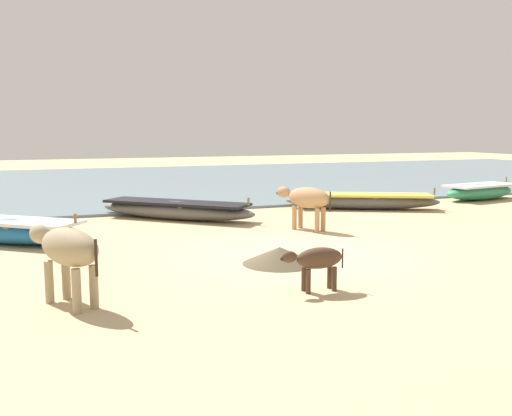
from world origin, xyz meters
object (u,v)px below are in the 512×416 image
fishing_boat_6 (10,230)px  fishing_boat_0 (362,201)px  cow_adult_dun (67,250)px  calf_near_dark (317,260)px  fishing_boat_3 (176,209)px  fishing_boat_4 (480,191)px  cow_second_adult_tan (307,199)px

fishing_boat_6 → fishing_boat_0: bearing=50.1°
fishing_boat_6 → cow_adult_dun: size_ratio=2.16×
calf_near_dark → fishing_boat_6: bearing=-50.7°
fishing_boat_6 → cow_adult_dun: cow_adult_dun is taller
fishing_boat_0 → fishing_boat_6: 10.09m
fishing_boat_3 → fishing_boat_0: bearing=42.5°
fishing_boat_3 → fishing_boat_4: fishing_boat_4 is taller
fishing_boat_3 → cow_adult_dun: size_ratio=2.55×
fishing_boat_0 → cow_adult_dun: size_ratio=2.90×
cow_second_adult_tan → fishing_boat_6: bearing=54.8°
fishing_boat_0 → cow_adult_dun: 11.39m
fishing_boat_4 → cow_second_adult_tan: 8.98m
fishing_boat_3 → calf_near_dark: bearing=-44.2°
cow_adult_dun → fishing_boat_6: bearing=-17.5°
calf_near_dark → fishing_boat_3: bearing=-86.0°
fishing_boat_3 → cow_second_adult_tan: cow_second_adult_tan is taller
fishing_boat_4 → fishing_boat_0: bearing=176.2°
fishing_boat_0 → fishing_boat_6: (-9.92, -1.83, 0.02)m
fishing_boat_6 → cow_second_adult_tan: 6.73m
fishing_boat_6 → calf_near_dark: bearing=-12.9°
cow_adult_dun → cow_second_adult_tan: cow_adult_dun is taller
fishing_boat_0 → cow_adult_dun: (-9.04, -6.92, 0.53)m
fishing_boat_4 → cow_adult_dun: cow_adult_dun is taller
cow_adult_dun → fishing_boat_4: bearing=-89.5°
fishing_boat_3 → calf_near_dark: 7.69m
fishing_boat_3 → fishing_boat_6: size_ratio=1.18×
cow_adult_dun → fishing_boat_3: bearing=-51.9°
fishing_boat_3 → fishing_boat_6: (-4.11, -1.94, 0.01)m
fishing_boat_0 → calf_near_dark: 9.37m
fishing_boat_3 → fishing_boat_6: bearing=-111.1°
fishing_boat_3 → cow_second_adult_tan: size_ratio=2.66×
cow_second_adult_tan → fishing_boat_0: bearing=-77.7°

